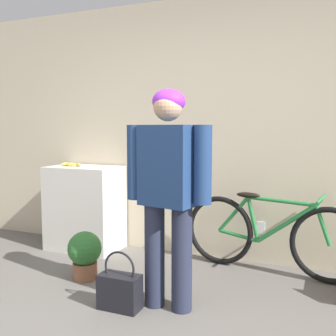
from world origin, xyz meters
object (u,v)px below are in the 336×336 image
object	(u,v)px
handbag	(120,290)
banana	(71,164)
person	(168,182)
bicycle	(271,235)
potted_plant	(85,253)

from	to	relation	value
handbag	banana	bearing A→B (deg)	137.81
person	banana	size ratio (longest dim) A/B	5.77
person	bicycle	xyz separation A→B (m)	(0.59, 0.99, -0.58)
handbag	person	bearing A→B (deg)	26.54
person	potted_plant	bearing A→B (deg)	176.74
bicycle	potted_plant	distance (m)	1.66
bicycle	potted_plant	bearing A→B (deg)	-145.50
bicycle	banana	xyz separation A→B (m)	(-2.12, -0.05, 0.57)
banana	potted_plant	bearing A→B (deg)	-47.78
handbag	potted_plant	size ratio (longest dim) A/B	1.03
potted_plant	person	bearing A→B (deg)	-14.74
person	handbag	distance (m)	0.86
potted_plant	handbag	bearing A→B (deg)	-34.44
banana	potted_plant	xyz separation A→B (m)	(0.64, -0.71, -0.69)
person	handbag	size ratio (longest dim) A/B	3.67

